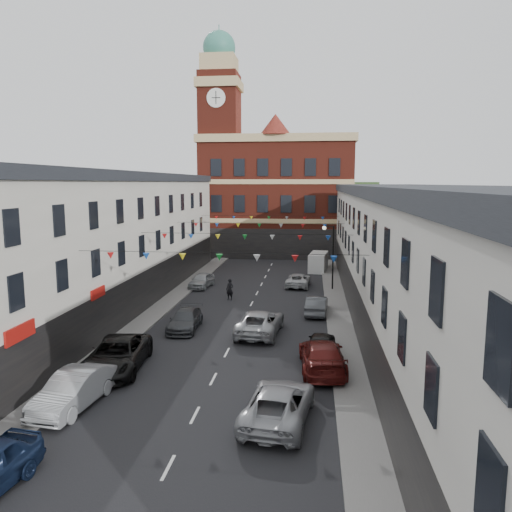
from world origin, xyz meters
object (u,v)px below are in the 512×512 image
at_px(car_right_e, 317,305).
at_px(car_right_f, 298,280).
at_px(car_left_b, 73,390).
at_px(car_left_d, 185,320).
at_px(car_left_e, 202,280).
at_px(car_right_d, 321,343).
at_px(white_van, 318,262).
at_px(car_left_c, 117,355).
at_px(street_lamp, 330,249).
at_px(car_right_b, 279,403).
at_px(moving_car, 260,322).
at_px(car_right_c, 322,356).
at_px(pedestrian, 230,290).

bearing_deg(car_right_e, car_right_f, -75.99).
relative_size(car_left_b, car_left_d, 1.06).
relative_size(car_left_e, car_right_d, 1.07).
distance_m(car_right_d, white_van, 27.81).
relative_size(car_right_e, white_van, 0.93).
relative_size(car_left_b, car_left_c, 0.82).
bearing_deg(car_right_f, car_left_e, 13.24).
bearing_deg(car_right_d, car_left_b, 42.01).
xyz_separation_m(street_lamp, car_right_b, (-2.95, -26.09, -3.14)).
distance_m(car_left_d, moving_car, 5.15).
bearing_deg(car_left_d, car_right_d, -24.91).
distance_m(car_left_e, white_van, 15.20).
bearing_deg(car_right_d, moving_car, -35.93).
bearing_deg(car_left_e, car_right_c, -55.11).
distance_m(moving_car, white_van, 24.70).
distance_m(car_left_c, pedestrian, 16.78).
distance_m(car_left_c, car_right_f, 24.40).
bearing_deg(pedestrian, car_right_c, -44.65).
relative_size(street_lamp, car_right_d, 1.56).
bearing_deg(car_right_f, moving_car, 86.19).
xyz_separation_m(car_right_e, pedestrian, (-7.29, 3.82, 0.21)).
height_order(car_right_d, car_right_f, car_right_d).
height_order(car_left_b, car_right_f, car_left_b).
distance_m(car_left_b, moving_car, 13.67).
bearing_deg(car_left_d, car_left_e, 95.97).
distance_m(car_right_b, moving_car, 12.13).
relative_size(car_left_c, car_right_d, 1.55).
relative_size(car_left_b, white_van, 1.06).
height_order(car_left_b, car_right_e, car_left_b).
distance_m(street_lamp, car_left_d, 17.37).
height_order(car_left_e, car_right_f, car_left_e).
height_order(car_right_d, car_right_e, car_right_e).
relative_size(car_right_b, white_van, 1.19).
bearing_deg(moving_car, car_right_c, 127.75).
bearing_deg(car_right_e, car_left_e, -33.93).
bearing_deg(street_lamp, car_left_e, -179.33).
xyz_separation_m(car_left_d, car_left_e, (-1.90, 13.58, 0.04)).
height_order(car_left_c, car_right_c, car_left_c).
bearing_deg(car_right_d, car_left_e, -52.71).
bearing_deg(car_right_b, car_left_c, -20.96).
height_order(car_left_b, car_left_c, car_left_c).
relative_size(car_right_b, car_right_e, 1.28).
bearing_deg(car_right_c, pedestrian, -68.11).
bearing_deg(car_left_c, car_left_b, -98.03).
bearing_deg(car_left_d, pedestrian, 77.72).
bearing_deg(car_right_b, car_left_d, -52.69).
bearing_deg(white_van, moving_car, -92.38).
bearing_deg(car_right_e, pedestrian, -23.18).
distance_m(car_right_e, moving_car, 6.60).
bearing_deg(moving_car, car_right_d, 143.52).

